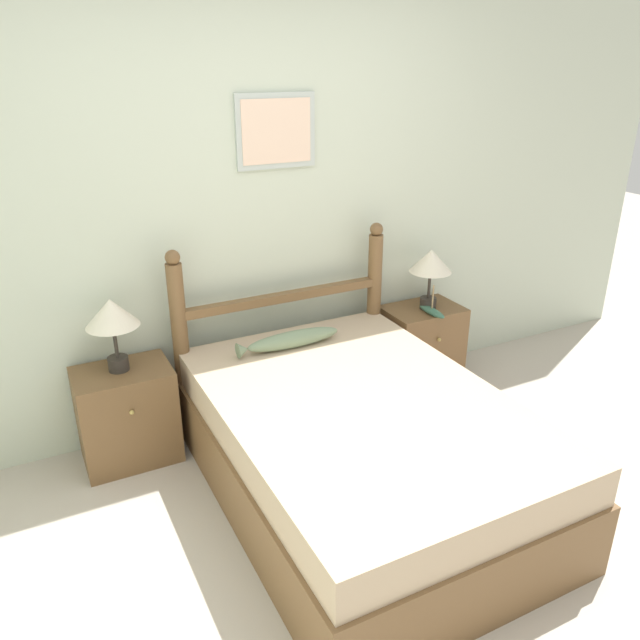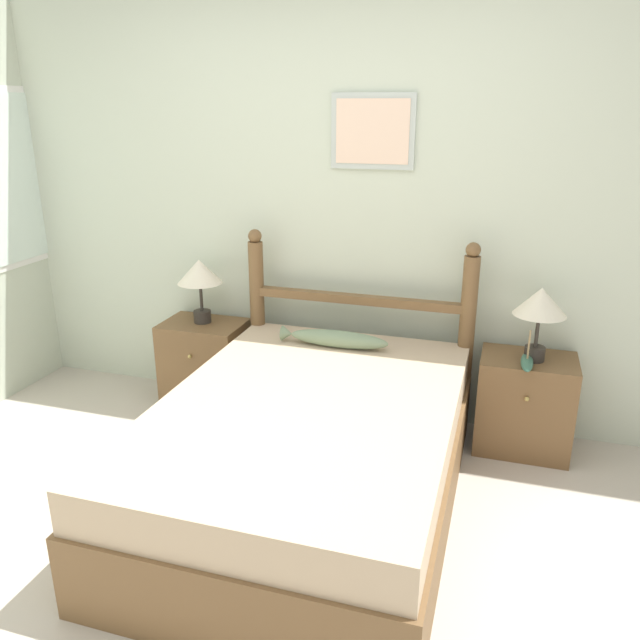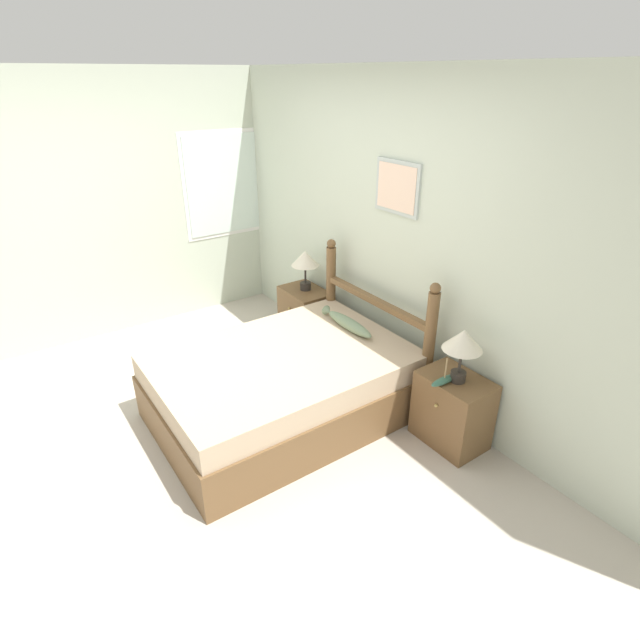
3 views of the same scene
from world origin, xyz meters
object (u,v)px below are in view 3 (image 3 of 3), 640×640
object	(u,v)px
nightstand_right	(452,410)
fish_pillow	(348,323)
bed	(283,386)
model_boat	(444,380)
nightstand_left	(305,315)
table_lamp_right	(463,343)
table_lamp_left	(305,260)

from	to	relation	value
nightstand_right	fish_pillow	xyz separation A→B (m)	(-1.04, -0.17, 0.33)
bed	model_boat	distance (m)	1.25
nightstand_left	table_lamp_right	size ratio (longest dim) A/B	1.36
nightstand_left	nightstand_right	distance (m)	1.95
fish_pillow	nightstand_right	bearing A→B (deg)	9.14
table_lamp_left	table_lamp_right	world-z (taller)	same
bed	fish_pillow	distance (m)	0.76
table_lamp_left	model_boat	distance (m)	1.96
nightstand_right	table_lamp_left	bearing A→B (deg)	179.60
nightstand_right	table_lamp_left	world-z (taller)	table_lamp_left
nightstand_left	model_boat	xyz separation A→B (m)	(1.93, -0.11, 0.30)
nightstand_right	model_boat	size ratio (longest dim) A/B	2.17
nightstand_left	model_boat	distance (m)	1.96
table_lamp_left	table_lamp_right	distance (m)	1.98
model_boat	fish_pillow	world-z (taller)	model_boat
table_lamp_right	model_boat	xyz separation A→B (m)	(-0.04, -0.09, -0.28)
nightstand_left	table_lamp_left	distance (m)	0.58
model_boat	nightstand_left	bearing A→B (deg)	176.65
nightstand_right	table_lamp_left	xyz separation A→B (m)	(-1.96, 0.01, 0.58)
nightstand_left	model_boat	bearing A→B (deg)	-3.35
bed	table_lamp_left	bearing A→B (deg)	138.58
table_lamp_left	bed	bearing A→B (deg)	-41.42
bed	table_lamp_left	distance (m)	1.43
nightstand_left	nightstand_right	xyz separation A→B (m)	(1.95, 0.00, 0.00)
nightstand_left	table_lamp_right	distance (m)	2.05
nightstand_right	fish_pillow	size ratio (longest dim) A/B	0.89
bed	model_boat	size ratio (longest dim) A/B	7.69
model_boat	fish_pillow	bearing A→B (deg)	-176.95
fish_pillow	table_lamp_left	bearing A→B (deg)	168.76
table_lamp_left	model_boat	xyz separation A→B (m)	(1.94, -0.13, -0.28)
nightstand_left	fish_pillow	world-z (taller)	fish_pillow
nightstand_left	bed	bearing A→B (deg)	-41.15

